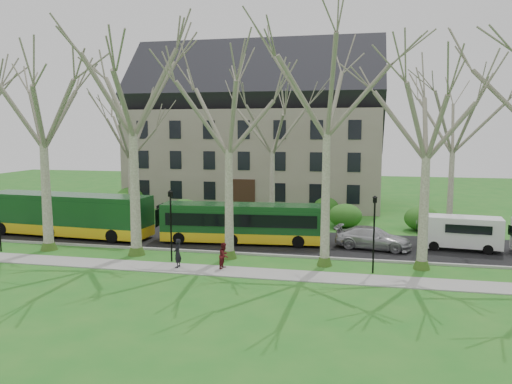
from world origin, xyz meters
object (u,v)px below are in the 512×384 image
at_px(sedan, 373,238).
at_px(pedestrian_b, 224,255).
at_px(bus_follow, 243,223).
at_px(bus_lead, 68,214).
at_px(pedestrian_a, 178,253).
at_px(van_a, 460,233).

distance_m(sedan, pedestrian_b, 10.81).
bearing_deg(bus_follow, sedan, -4.24).
distance_m(bus_lead, pedestrian_b, 15.23).
bearing_deg(pedestrian_a, pedestrian_b, 96.54).
bearing_deg(bus_lead, sedan, 5.62).
distance_m(bus_follow, pedestrian_a, 7.34).
bearing_deg(sedan, bus_lead, 101.70).
xyz_separation_m(sedan, pedestrian_b, (-8.49, -6.70, 0.02)).
height_order(sedan, pedestrian_b, pedestrian_b).
distance_m(sedan, pedestrian_a, 13.22).
relative_size(van_a, pedestrian_b, 3.40).
height_order(bus_follow, van_a, bus_follow).
xyz_separation_m(bus_lead, pedestrian_b, (13.91, -6.13, -0.88)).
bearing_deg(van_a, bus_follow, -169.98).
bearing_deg(pedestrian_a, van_a, 114.37).
relative_size(van_a, pedestrian_a, 3.05).
xyz_separation_m(bus_follow, sedan, (8.99, 0.07, -0.69)).
distance_m(pedestrian_a, pedestrian_b, 2.72).
bearing_deg(pedestrian_a, bus_follow, 161.60).
xyz_separation_m(bus_follow, pedestrian_b, (0.50, -6.63, -0.67)).
bearing_deg(sedan, van_a, -70.54).
bearing_deg(van_a, bus_lead, -170.81).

